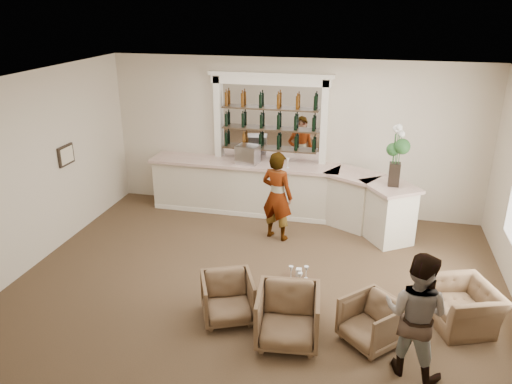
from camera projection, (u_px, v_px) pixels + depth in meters
ground at (255, 291)px, 8.07m from camera, size 8.00×8.00×0.00m
room_shell at (276, 140)px, 7.83m from camera, size 8.04×7.02×3.32m
bar_counter at (281, 192)px, 10.61m from camera, size 5.72×1.80×1.14m
back_bar_alcove at (270, 119)px, 10.53m from camera, size 2.64×0.25×3.00m
cocktail_table at (298, 295)px, 7.50m from camera, size 0.63×0.63×0.50m
sommelier at (277, 196)px, 9.55m from camera, size 0.75×0.61×1.76m
guest at (416, 315)px, 6.05m from camera, size 0.98×0.88×1.66m
armchair_left at (228, 298)px, 7.26m from camera, size 0.97×0.98×0.68m
armchair_center at (288, 317)px, 6.75m from camera, size 0.93×0.95×0.78m
armchair_right at (372, 322)px, 6.74m from camera, size 1.01×1.01×0.66m
armchair_far at (463, 306)px, 7.13m from camera, size 1.13×1.20×0.62m
espresso_machine at (248, 154)px, 10.54m from camera, size 0.50×0.44×0.39m
flower_vase at (397, 152)px, 9.10m from camera, size 0.31×0.31×1.17m
wine_glass_bar_left at (288, 163)px, 10.28m from camera, size 0.07×0.07×0.21m
wine_glass_bar_right at (242, 158)px, 10.58m from camera, size 0.07×0.07×0.21m
wine_glass_tbl_a at (291, 272)px, 7.43m from camera, size 0.07×0.07×0.21m
wine_glass_tbl_b at (306, 273)px, 7.42m from camera, size 0.07×0.07×0.21m
wine_glass_tbl_c at (300, 279)px, 7.25m from camera, size 0.07×0.07×0.21m
napkin_holder at (299, 272)px, 7.52m from camera, size 0.08×0.08×0.12m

